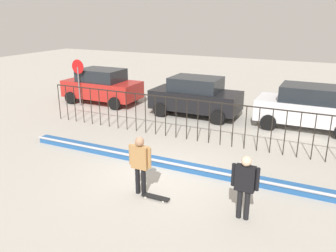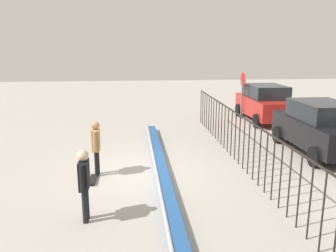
# 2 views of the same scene
# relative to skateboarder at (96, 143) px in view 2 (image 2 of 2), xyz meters

# --- Properties ---
(ground_plane) EXTENTS (60.00, 60.00, 0.00)m
(ground_plane) POSITION_rel_skateboarder_xyz_m (-0.08, 1.15, -1.02)
(ground_plane) COLOR #ADA89E
(bowl_coping_ledge) EXTENTS (11.00, 0.40, 0.27)m
(bowl_coping_ledge) POSITION_rel_skateboarder_xyz_m (-0.08, 1.94, -0.90)
(bowl_coping_ledge) COLOR #235699
(bowl_coping_ledge) RESTS_ON ground
(perimeter_fence) EXTENTS (14.04, 0.04, 1.67)m
(perimeter_fence) POSITION_rel_skateboarder_xyz_m (-0.08, 4.60, 0.02)
(perimeter_fence) COLOR black
(perimeter_fence) RESTS_ON ground
(skateboarder) EXTENTS (0.68, 0.26, 1.69)m
(skateboarder) POSITION_rel_skateboarder_xyz_m (0.00, 0.00, 0.00)
(skateboarder) COLOR black
(skateboarder) RESTS_ON ground
(skateboard) EXTENTS (0.80, 0.20, 0.07)m
(skateboard) POSITION_rel_skateboarder_xyz_m (0.51, -0.08, -0.96)
(skateboard) COLOR black
(skateboard) RESTS_ON ground
(camera_operator) EXTENTS (0.67, 0.25, 1.67)m
(camera_operator) POSITION_rel_skateboarder_xyz_m (2.88, 0.02, -0.01)
(camera_operator) COLOR black
(camera_operator) RESTS_ON ground
(parked_car_red) EXTENTS (4.30, 2.12, 1.90)m
(parked_car_red) POSITION_rel_skateboarder_xyz_m (-7.09, 8.02, -0.04)
(parked_car_red) COLOR #B2231E
(parked_car_red) RESTS_ON ground
(parked_car_black) EXTENTS (4.30, 2.12, 1.90)m
(parked_car_black) POSITION_rel_skateboarder_xyz_m (-1.47, 7.93, -0.04)
(parked_car_black) COLOR black
(parked_car_black) RESTS_ON ground
(stop_sign) EXTENTS (0.76, 0.07, 2.50)m
(stop_sign) POSITION_rel_skateboarder_xyz_m (-7.82, 6.99, 0.60)
(stop_sign) COLOR slate
(stop_sign) RESTS_ON ground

